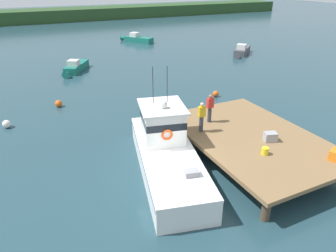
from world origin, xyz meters
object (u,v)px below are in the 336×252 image
moored_boat_off_the_point (75,67)px  mooring_buoy_inshore (59,104)px  bait_bucket (265,151)px  deckhand_by_the_boat (202,116)px  main_fishing_boat (165,148)px  crate_stack_near_edge (270,137)px  crate_stack_mid_dock (336,155)px  mooring_buoy_channel_marker (7,124)px  moored_boat_far_right (242,51)px  mooring_buoy_spare_mooring (216,94)px  moored_boat_outer_mooring (137,39)px  deckhand_further_back (210,108)px

moored_boat_off_the_point → mooring_buoy_inshore: size_ratio=9.15×
bait_bucket → deckhand_by_the_boat: bearing=113.6°
main_fishing_boat → deckhand_by_the_boat: (2.33, 0.49, 1.05)m
crate_stack_near_edge → moored_boat_off_the_point: size_ratio=0.13×
main_fishing_boat → crate_stack_mid_dock: bearing=-35.8°
mooring_buoy_channel_marker → deckhand_by_the_boat: bearing=-39.5°
crate_stack_mid_dock → mooring_buoy_channel_marker: 18.53m
moored_boat_far_right → mooring_buoy_spare_mooring: 15.65m
crate_stack_mid_dock → deckhand_by_the_boat: bearing=128.1°
moored_boat_outer_mooring → moored_boat_off_the_point: bearing=-133.1°
moored_boat_off_the_point → mooring_buoy_inshore: moored_boat_off_the_point is taller
moored_boat_far_right → mooring_buoy_channel_marker: bearing=-159.1°
mooring_buoy_inshore → mooring_buoy_spare_mooring: (11.50, -3.22, -0.01)m
bait_bucket → moored_boat_far_right: (15.22, 21.03, -0.93)m
deckhand_by_the_boat → mooring_buoy_channel_marker: bearing=140.5°
crate_stack_near_edge → mooring_buoy_spare_mooring: (2.98, 9.15, -1.19)m
main_fishing_boat → mooring_buoy_spare_mooring: main_fishing_boat is taller
bait_bucket → mooring_buoy_inshore: bearing=119.2°
bait_bucket → crate_stack_mid_dock: bearing=-34.6°
main_fishing_boat → mooring_buoy_spare_mooring: 10.70m
bait_bucket → mooring_buoy_spare_mooring: 10.89m
crate_stack_near_edge → mooring_buoy_inshore: crate_stack_near_edge is taller
deckhand_by_the_boat → moored_boat_off_the_point: 19.21m
moored_boat_off_the_point → mooring_buoy_spare_mooring: (8.57, -12.17, -0.18)m
deckhand_further_back → mooring_buoy_inshore: 11.65m
deckhand_further_back → mooring_buoy_spare_mooring: bearing=52.8°
moored_boat_far_right → mooring_buoy_spare_mooring: size_ratio=9.29×
moored_boat_far_right → mooring_buoy_inshore: bearing=-161.0°
crate_stack_near_edge → moored_boat_outer_mooring: size_ratio=0.12×
moored_boat_off_the_point → mooring_buoy_channel_marker: (-6.38, -11.13, -0.17)m
mooring_buoy_spare_mooring → mooring_buoy_inshore: bearing=164.4°
moored_boat_off_the_point → moored_boat_outer_mooring: moored_boat_outer_mooring is taller
main_fishing_boat → bait_bucket: 4.71m
deckhand_by_the_boat → deckhand_further_back: (1.05, 0.83, 0.00)m
deckhand_further_back → moored_boat_off_the_point: deckhand_further_back is taller
moored_boat_outer_mooring → mooring_buoy_inshore: moored_boat_outer_mooring is taller
mooring_buoy_spare_mooring → bait_bucket: bearing=-112.2°
crate_stack_near_edge → mooring_buoy_inshore: 15.06m
deckhand_further_back → crate_stack_near_edge: bearing=-65.2°
deckhand_further_back → moored_boat_far_right: size_ratio=0.37×
bait_bucket → mooring_buoy_channel_marker: (-10.86, 11.06, -1.12)m
main_fishing_boat → moored_boat_off_the_point: 19.41m
mooring_buoy_inshore → moored_boat_far_right: bearing=19.0°
moored_boat_off_the_point → mooring_buoy_spare_mooring: bearing=-54.8°
moored_boat_off_the_point → moored_boat_outer_mooring: (10.94, 11.68, 0.04)m
main_fishing_boat → deckhand_further_back: bearing=21.3°
main_fishing_boat → moored_boat_off_the_point: main_fishing_boat is taller
crate_stack_near_edge → deckhand_further_back: (-1.50, 3.24, 0.63)m
crate_stack_mid_dock → deckhand_by_the_boat: size_ratio=0.37×
bait_bucket → crate_stack_near_edge: bearing=38.4°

